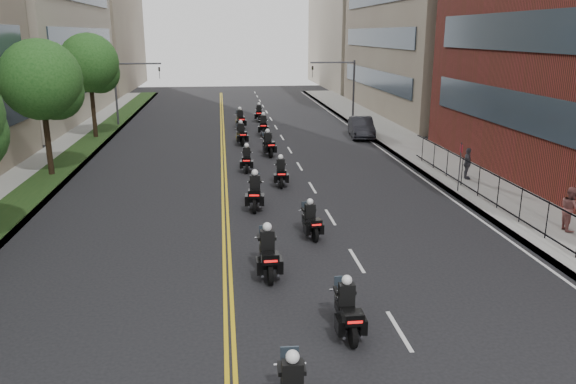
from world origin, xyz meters
name	(u,v)px	position (x,y,z in m)	size (l,w,h in m)	color
sidewalk_right	(437,161)	(12.00, 25.00, 0.07)	(4.00, 90.00, 0.15)	gray
sidewalk_left	(43,172)	(-12.00, 25.00, 0.07)	(4.00, 90.00, 0.15)	gray
grass_strip	(57,170)	(-11.20, 25.00, 0.17)	(2.00, 90.00, 0.04)	#153312
iron_fence	(533,212)	(11.00, 12.00, 0.90)	(0.05, 28.00, 1.50)	black
street_trees	(9,97)	(-11.05, 18.61, 5.13)	(4.40, 38.40, 7.98)	#2F2315
traffic_signal_right	(343,82)	(9.54, 42.00, 3.70)	(4.09, 0.20, 5.60)	#3F3F44
traffic_signal_left	(127,84)	(-9.54, 42.00, 3.70)	(4.09, 0.20, 5.60)	#3F3F44
motorcycle_1	(347,311)	(1.73, 5.06, 0.65)	(0.51, 2.24, 1.66)	black
motorcycle_2	(268,255)	(-0.08, 9.16, 0.72)	(0.57, 2.47, 1.82)	black
motorcycle_3	(311,222)	(1.94, 12.70, 0.61)	(0.60, 2.11, 1.56)	black
motorcycle_4	(255,193)	(-0.04, 16.75, 0.73)	(0.69, 2.49, 1.84)	black
motorcycle_5	(281,173)	(1.59, 20.73, 0.66)	(0.56, 2.26, 1.67)	black
motorcycle_6	(247,160)	(-0.07, 24.21, 0.65)	(0.58, 2.24, 1.65)	black
motorcycle_7	(268,145)	(1.55, 28.38, 0.71)	(0.72, 2.42, 1.79)	black
motorcycle_8	(241,135)	(-0.09, 32.44, 0.71)	(0.69, 2.44, 1.80)	black
motorcycle_9	(263,126)	(1.84, 36.29, 0.73)	(0.64, 2.49, 1.84)	black
motorcycle_10	(240,120)	(0.10, 39.75, 0.73)	(0.69, 2.50, 1.84)	black
motorcycle_11	(259,114)	(1.99, 43.75, 0.68)	(0.62, 2.35, 1.73)	black
parked_sedan	(361,127)	(9.40, 34.37, 0.79)	(1.67, 4.79, 1.58)	black
pedestrian_b	(570,209)	(12.45, 11.79, 1.06)	(0.88, 0.69, 1.81)	#8E514D
pedestrian_c	(467,164)	(11.86, 20.28, 1.02)	(1.01, 0.42, 1.73)	#45444C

